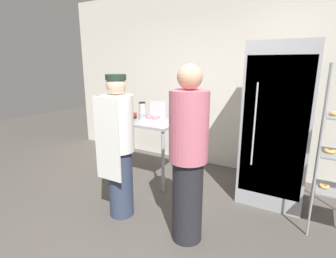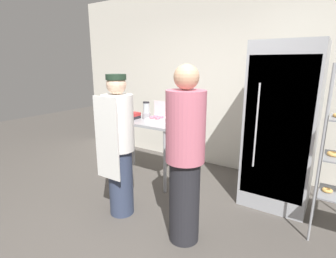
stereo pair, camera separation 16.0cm
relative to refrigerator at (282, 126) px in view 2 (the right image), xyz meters
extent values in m
plane|color=#4C4742|center=(-0.91, -1.57, -0.98)|extent=(14.00, 14.00, 0.00)
cube|color=silver|center=(-0.91, 0.80, 0.47)|extent=(6.40, 0.12, 2.91)
cube|color=#9EA0A5|center=(0.00, 0.01, 0.00)|extent=(0.75, 0.70, 1.96)
cube|color=gray|center=(0.00, -0.33, 0.02)|extent=(0.69, 0.02, 1.61)
cylinder|color=silver|center=(-0.21, -0.36, 0.05)|extent=(0.02, 0.02, 0.96)
cylinder|color=#93969B|center=(0.46, -0.63, -0.12)|extent=(0.02, 0.02, 1.72)
cylinder|color=#93969B|center=(0.46, -0.21, -0.12)|extent=(0.02, 0.02, 1.72)
torus|color=#DBA351|center=(0.55, -0.42, -0.50)|extent=(0.10, 0.10, 0.03)
torus|color=#DBA351|center=(0.55, -0.42, -0.11)|extent=(0.11, 0.11, 0.04)
cube|color=#9EA0A5|center=(-1.81, -0.31, -0.10)|extent=(1.09, 0.62, 0.04)
cylinder|color=#9EA0A5|center=(-2.31, -0.57, -0.55)|extent=(0.04, 0.04, 0.87)
cylinder|color=#9EA0A5|center=(-1.30, -0.57, -0.55)|extent=(0.04, 0.04, 0.87)
cylinder|color=#9EA0A5|center=(-2.31, -0.04, -0.55)|extent=(0.04, 0.04, 0.87)
cylinder|color=#9EA0A5|center=(-1.30, -0.04, -0.55)|extent=(0.04, 0.04, 0.87)
cube|color=silver|center=(-1.61, -0.32, -0.05)|extent=(0.26, 0.23, 0.05)
cube|color=silver|center=(-1.61, -0.20, 0.09)|extent=(0.25, 0.01, 0.23)
torus|color=#C66B84|center=(-1.66, -0.36, -0.01)|extent=(0.08, 0.08, 0.03)
torus|color=#C66B84|center=(-1.57, -0.36, -0.01)|extent=(0.08, 0.08, 0.03)
torus|color=#C66B84|center=(-1.66, -0.28, -0.01)|extent=(0.08, 0.08, 0.03)
torus|color=#C66B84|center=(-1.57, -0.28, -0.01)|extent=(0.08, 0.08, 0.03)
cylinder|color=#99999E|center=(-1.86, -0.24, -0.03)|extent=(0.12, 0.12, 0.09)
cylinder|color=#B2BCC1|center=(-1.86, -0.24, 0.09)|extent=(0.09, 0.09, 0.15)
cylinder|color=black|center=(-1.86, -0.24, 0.17)|extent=(0.10, 0.10, 0.02)
cube|color=#232328|center=(-2.11, -0.37, -0.06)|extent=(0.30, 0.25, 0.04)
cube|color=#B72D2D|center=(-2.11, -0.37, -0.01)|extent=(0.31, 0.26, 0.05)
cylinder|color=#333D56|center=(-1.45, -1.27, -0.59)|extent=(0.28, 0.28, 0.78)
cylinder|color=silver|center=(-1.45, -1.27, 0.10)|extent=(0.34, 0.34, 0.62)
sphere|color=beige|center=(-1.45, -1.27, 0.52)|extent=(0.21, 0.21, 0.21)
cube|color=white|center=(-1.45, -1.45, -0.03)|extent=(0.32, 0.02, 0.89)
cylinder|color=#1E3323|center=(-1.45, -1.27, 0.60)|extent=(0.21, 0.21, 0.06)
cylinder|color=#232328|center=(-0.60, -1.29, -0.56)|extent=(0.29, 0.29, 0.83)
cylinder|color=#C6667A|center=(-0.60, -1.29, 0.18)|extent=(0.36, 0.36, 0.66)
sphere|color=tan|center=(-0.60, -1.29, 0.62)|extent=(0.22, 0.22, 0.22)
camera|label=1|loc=(0.39, -3.38, 0.74)|focal=28.00mm
camera|label=2|loc=(0.53, -3.29, 0.74)|focal=28.00mm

